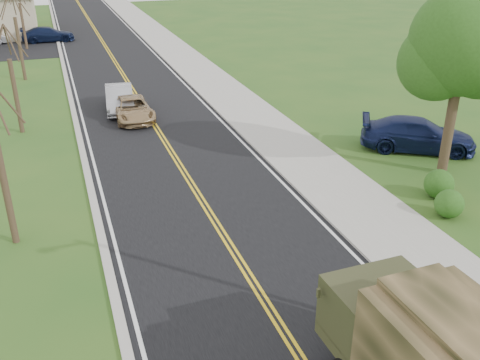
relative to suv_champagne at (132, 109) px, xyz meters
name	(u,v)px	position (x,y,z in m)	size (l,w,h in m)	color
road	(112,57)	(0.99, 17.78, -0.62)	(8.00, 120.00, 0.01)	black
curb_right	(159,53)	(5.14, 17.78, -0.57)	(0.30, 120.00, 0.12)	#9E998E
sidewalk_right	(178,51)	(6.89, 17.78, -0.58)	(3.20, 120.00, 0.10)	#9E998E
curb_left	(62,59)	(-3.16, 17.78, -0.58)	(0.30, 120.00, 0.10)	#9E998E
leafy_tree	(463,50)	(11.99, -12.21, 4.87)	(4.83, 4.50, 8.10)	#38281C
bare_tree_a	(2,174)	(-6.02, -12.22, 2.00)	(1.93, 2.26, 6.08)	#38281C
bare_tree_b	(14,87)	(-6.02, -0.22, 1.85)	(1.83, 2.14, 5.73)	#38281C
bare_tree_c	(19,41)	(-6.02, 11.78, 2.15)	(2.04, 2.39, 6.42)	#38281C
bare_tree_d	(22,21)	(-6.02, 23.78, 1.92)	(1.88, 2.20, 5.91)	#38281C
suv_champagne	(132,109)	(0.00, 0.00, 0.00)	(2.08, 4.52, 1.26)	tan
sedan_silver	(120,98)	(-0.43, 1.93, 0.12)	(1.57, 4.51, 1.49)	#A8A8AD
pickup_navy	(418,135)	(12.58, -9.49, 0.17)	(2.24, 5.51, 1.60)	#11193E
lot_car_navy	(48,34)	(-4.01, 26.84, 0.09)	(2.02, 4.96, 1.44)	#0E1734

